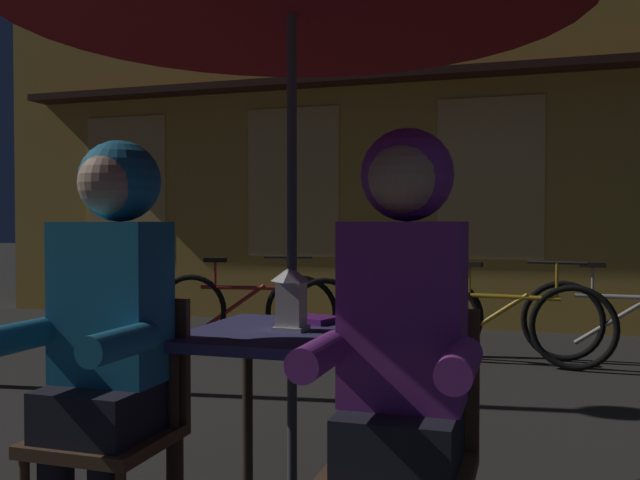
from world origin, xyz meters
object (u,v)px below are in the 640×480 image
object	(u,v)px
chair_left	(118,415)
chair_right	(405,443)
bicycle_fifth	(631,322)
person_left_hooded	(107,310)
bicycle_third	(384,315)
lantern	(291,297)
book	(310,319)
cafe_table	(292,358)
bicycle_nearest	(106,304)
person_right_hooded	(402,323)
bicycle_fourth	(505,321)
bicycle_second	(245,310)

from	to	relation	value
chair_left	chair_right	size ratio (longest dim) A/B	1.00
chair_left	bicycle_fifth	size ratio (longest dim) A/B	0.52
person_left_hooded	bicycle_third	xyz separation A→B (m)	(0.09, 3.83, -0.50)
lantern	chair_left	size ratio (longest dim) A/B	0.27
bicycle_fifth	book	xyz separation A→B (m)	(-1.56, -3.34, 0.41)
cafe_table	lantern	bearing A→B (deg)	-109.03
bicycle_nearest	person_right_hooded	bearing A→B (deg)	-46.35
bicycle_third	bicycle_fourth	bearing A→B (deg)	-6.53
lantern	chair_right	distance (m)	0.71
chair_left	person_right_hooded	xyz separation A→B (m)	(0.96, -0.06, 0.36)
lantern	person_left_hooded	xyz separation A→B (m)	(-0.48, -0.42, -0.01)
chair_right	bicycle_nearest	distance (m)	5.15
chair_left	bicycle_second	distance (m)	3.92
lantern	book	world-z (taller)	lantern
chair_left	bicycle_fourth	bearing A→B (deg)	73.40
cafe_table	chair_left	world-z (taller)	chair_left
bicycle_second	book	world-z (taller)	bicycle_second
chair_right	chair_left	bearing A→B (deg)	180.00
person_right_hooded	bicycle_third	distance (m)	3.96
lantern	chair_right	size ratio (longest dim) A/B	0.27
lantern	bicycle_nearest	xyz separation A→B (m)	(-3.10, 3.34, -0.51)
bicycle_second	bicycle_third	bearing A→B (deg)	1.64
person_left_hooded	bicycle_fifth	world-z (taller)	person_left_hooded
lantern	bicycle_fifth	world-z (taller)	lantern
bicycle_fourth	person_right_hooded	bearing A→B (deg)	-92.01
bicycle_nearest	cafe_table	bearing A→B (deg)	-47.02
person_right_hooded	book	world-z (taller)	person_right_hooded
cafe_table	chair_right	size ratio (longest dim) A/B	0.85
cafe_table	person_left_hooded	world-z (taller)	person_left_hooded
book	bicycle_fourth	bearing A→B (deg)	96.69
chair_right	bicycle_third	xyz separation A→B (m)	(-0.87, 3.77, -0.14)
lantern	chair_left	world-z (taller)	lantern
lantern	person_right_hooded	xyz separation A→B (m)	(0.48, -0.42, -0.01)
cafe_table	bicycle_second	xyz separation A→B (m)	(-1.66, 3.37, -0.29)
bicycle_nearest	lantern	bearing A→B (deg)	-47.11
chair_left	person_right_hooded	bearing A→B (deg)	-3.39
lantern	book	distance (m)	0.24
person_left_hooded	bicycle_nearest	size ratio (longest dim) A/B	0.85
person_left_hooded	bicycle_fourth	distance (m)	3.90
lantern	chair_right	xyz separation A→B (m)	(0.48, -0.36, -0.37)
bicycle_nearest	person_left_hooded	bearing A→B (deg)	-55.07
chair_right	book	bearing A→B (deg)	129.77
person_right_hooded	bicycle_third	xyz separation A→B (m)	(-0.87, 3.83, -0.50)
cafe_table	book	size ratio (longest dim) A/B	3.70
cafe_table	bicycle_fourth	world-z (taller)	bicycle_fourth
person_left_hooded	person_right_hooded	bearing A→B (deg)	0.00
chair_right	person_left_hooded	bearing A→B (deg)	-176.61
chair_right	bicycle_third	world-z (taller)	chair_right
chair_left	bicycle_third	xyz separation A→B (m)	(0.09, 3.77, -0.14)
lantern	bicycle_second	bearing A→B (deg)	116.14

